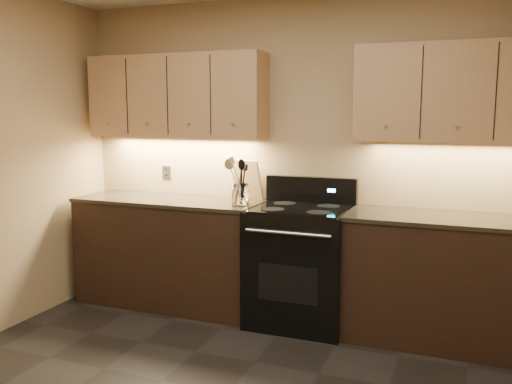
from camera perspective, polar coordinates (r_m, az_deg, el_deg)
wall_back at (r=4.50m, az=5.01°, el=3.72°), size 4.00×0.04×2.60m
counter_left at (r=4.80m, az=-8.94°, el=-6.18°), size 1.62×0.62×0.93m
counter_right at (r=4.18m, az=19.56°, el=-8.75°), size 1.46×0.62×0.93m
stove at (r=4.32m, az=4.71°, el=-7.55°), size 0.76×0.68×1.14m
upper_cab_left at (r=4.78m, az=-8.39°, el=9.93°), size 1.60×0.30×0.70m
upper_cab_right at (r=4.16m, az=20.53°, el=9.75°), size 1.44×0.30×0.70m
outlet_plate at (r=5.03m, az=-9.40°, el=2.07°), size 0.08×0.01×0.12m
utensil_crock at (r=4.34m, az=-1.67°, el=-0.28°), size 0.15×0.15×0.17m
cutting_board at (r=4.63m, az=-0.91°, el=1.34°), size 0.29×0.17×0.34m
wooden_spoon at (r=4.33m, az=-2.09°, el=1.07°), size 0.12×0.08×0.34m
black_spoon at (r=4.33m, az=-1.57°, el=1.20°), size 0.09×0.12×0.36m
black_turner at (r=4.30m, az=-1.63°, el=0.98°), size 0.10×0.19×0.34m
steel_spatula at (r=4.32m, az=-1.21°, el=1.45°), size 0.22×0.12×0.41m
steel_skimmer at (r=4.30m, az=-1.42°, el=1.17°), size 0.23×0.14×0.37m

